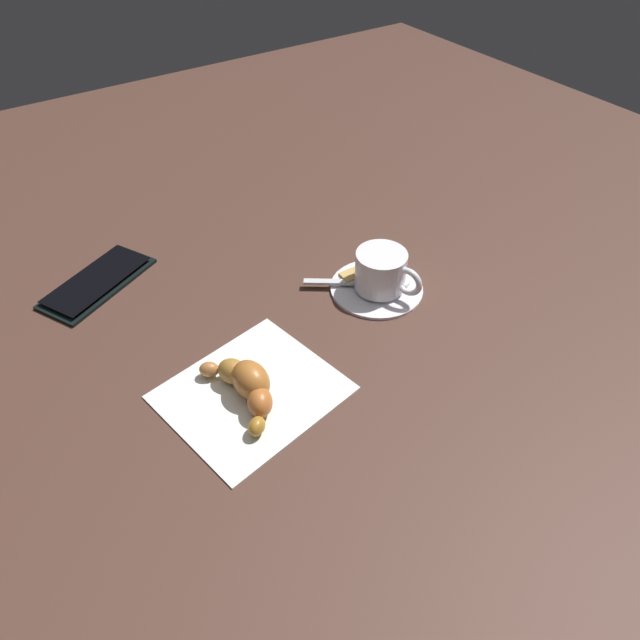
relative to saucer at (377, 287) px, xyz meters
The scene contains 8 objects.
ground_plane 0.12m from the saucer, behind, with size 1.80×1.80×0.00m, color #4B2F26.
saucer is the anchor object (origin of this frame).
espresso_cup 0.03m from the saucer, 75.67° to the right, with size 0.07×0.09×0.05m.
teaspoon 0.01m from the saucer, 122.33° to the left, with size 0.12×0.09×0.01m.
sugar_packet 0.03m from the saucer, 87.56° to the left, with size 0.07×0.02×0.01m, color tan.
napkin 0.23m from the saucer, 164.11° to the right, with size 0.18×0.16×0.00m, color white.
croissant 0.24m from the saucer, 163.83° to the right, with size 0.06×0.12×0.04m.
cell_phone 0.37m from the saucer, 144.29° to the left, with size 0.17×0.13×0.01m.
Camera 1 is at (-0.28, -0.43, 0.49)m, focal length 32.72 mm.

